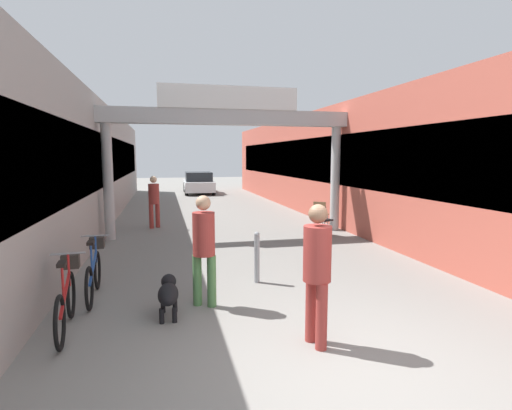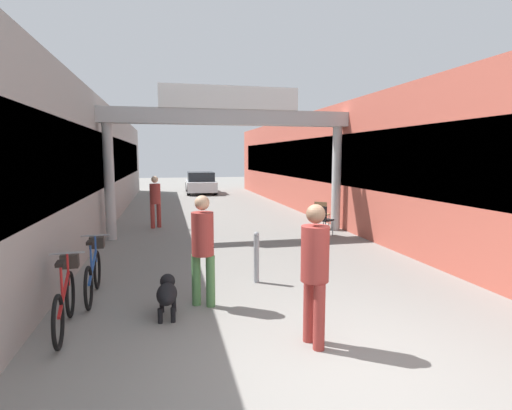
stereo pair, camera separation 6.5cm
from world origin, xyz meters
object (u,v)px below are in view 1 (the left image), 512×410
Objects in this scene: dog_on_leash at (168,293)px; bicycle_red_nearest at (67,297)px; bicycle_blue_second at (94,271)px; bollard_post_metal at (257,257)px; cafe_chair_wood_farther at (320,212)px; pedestrian_carrying_crate at (154,198)px; cafe_chair_black_nearer at (322,218)px; pedestrian_with_dog at (204,243)px; parked_car_white at (198,183)px; pedestrian_companion at (317,265)px.

bicycle_red_nearest is at bearing -174.50° from dog_on_leash.
bollard_post_metal is (2.79, 0.10, 0.05)m from bicycle_blue_second.
bicycle_blue_second is at bearing 83.09° from bicycle_red_nearest.
dog_on_leash is at bearing -43.53° from bicycle_blue_second.
bicycle_red_nearest is 1.90× the size of cafe_chair_wood_farther.
pedestrian_carrying_crate is 5.35m from cafe_chair_wood_farther.
bicycle_red_nearest is 7.69m from cafe_chair_black_nearer.
bicycle_blue_second reaches higher than dog_on_leash.
bicycle_red_nearest is at bearing -167.81° from pedestrian_with_dog.
cafe_chair_black_nearer is at bearing 50.35° from pedestrian_with_dog.
bicycle_blue_second is (-0.85, -6.32, -0.53)m from pedestrian_carrying_crate.
pedestrian_carrying_crate is 7.65m from bicycle_red_nearest.
parked_car_white reaches higher than cafe_chair_black_nearer.
pedestrian_with_dog is at bearing 26.82° from dog_on_leash.
pedestrian_companion reaches higher than dog_on_leash.
pedestrian_carrying_crate reaches higher than bollard_post_metal.
dog_on_leash is at bearing -96.25° from parked_car_white.
cafe_chair_wood_farther is (5.13, -1.45, -0.42)m from pedestrian_carrying_crate.
pedestrian_carrying_crate is at bearing 103.37° from pedestrian_companion.
dog_on_leash is (-0.55, -0.28, -0.64)m from pedestrian_with_dog.
bicycle_red_nearest is (-3.09, 1.21, -0.57)m from pedestrian_companion.
pedestrian_companion reaches higher than bollard_post_metal.
pedestrian_carrying_crate is at bearing 82.34° from bicycle_blue_second.
parked_car_white reaches higher than bicycle_red_nearest.
pedestrian_companion is at bearing -37.33° from dog_on_leash.
pedestrian_with_dog reaches higher than bollard_post_metal.
bicycle_blue_second is at bearing 154.06° from pedestrian_with_dog.
bicycle_red_nearest reaches higher than bollard_post_metal.
pedestrian_carrying_crate is 1.00× the size of bicycle_blue_second.
parked_car_white is (0.51, 18.11, 0.16)m from bollard_post_metal.
bicycle_blue_second is 1.90× the size of cafe_chair_wood_farther.
pedestrian_carrying_crate reaches higher than cafe_chair_wood_farther.
pedestrian_with_dog is 2.01m from pedestrian_companion.
bicycle_blue_second is (-1.73, 0.84, -0.56)m from pedestrian_with_dog.
bicycle_blue_second is 18.51m from parked_car_white.
dog_on_leash is at bearing 5.50° from bicycle_red_nearest.
pedestrian_carrying_crate is at bearing 152.48° from cafe_chair_black_nearer.
pedestrian_with_dog is 0.43× the size of parked_car_white.
dog_on_leash is 0.85× the size of cafe_chair_wood_farther.
pedestrian_companion is 3.36m from bicycle_red_nearest.
pedestrian_with_dog is 1.02× the size of bicycle_red_nearest.
bicycle_red_nearest is 19.77m from parked_car_white.
bicycle_blue_second is (-2.94, 2.46, -0.57)m from pedestrian_companion.
pedestrian_carrying_crate is 0.42× the size of parked_car_white.
cafe_chair_black_nearer is 1.10m from cafe_chair_wood_farther.
cafe_chair_black_nearer is at bearing -27.52° from pedestrian_carrying_crate.
cafe_chair_wood_farther is 0.22× the size of parked_car_white.
pedestrian_carrying_crate is 1.89× the size of cafe_chair_wood_farther.
cafe_chair_wood_farther is (3.19, 4.77, 0.06)m from bollard_post_metal.
bollard_post_metal is at bearing 24.62° from bicycle_red_nearest.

